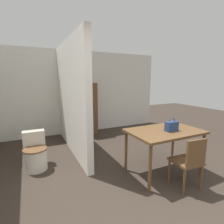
# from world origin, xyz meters

# --- Properties ---
(wall_back) EXTENTS (5.46, 0.12, 2.50)m
(wall_back) POSITION_xyz_m (0.00, 4.25, 1.25)
(wall_back) COLOR silver
(wall_back) RESTS_ON ground_plane
(partition_wall) EXTENTS (0.12, 2.62, 2.50)m
(partition_wall) POSITION_xyz_m (-0.54, 2.88, 1.25)
(partition_wall) COLOR silver
(partition_wall) RESTS_ON ground_plane
(dining_table) EXTENTS (1.25, 0.81, 0.79)m
(dining_table) POSITION_xyz_m (0.66, 1.12, 0.71)
(dining_table) COLOR brown
(dining_table) RESTS_ON ground_plane
(wooden_chair) EXTENTS (0.42, 0.42, 0.82)m
(wooden_chair) POSITION_xyz_m (0.68, 0.59, 0.45)
(wooden_chair) COLOR brown
(wooden_chair) RESTS_ON ground_plane
(toilet) EXTENTS (0.42, 0.57, 0.67)m
(toilet) POSITION_xyz_m (-1.39, 2.28, 0.29)
(toilet) COLOR silver
(toilet) RESTS_ON ground_plane
(handbag) EXTENTS (0.23, 0.10, 0.23)m
(handbag) POSITION_xyz_m (0.74, 1.04, 0.87)
(handbag) COLOR navy
(handbag) RESTS_ON dining_table
(wooden_cabinet) EXTENTS (0.58, 0.46, 1.55)m
(wooden_cabinet) POSITION_xyz_m (0.15, 3.95, 0.78)
(wooden_cabinet) COLOR brown
(wooden_cabinet) RESTS_ON ground_plane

